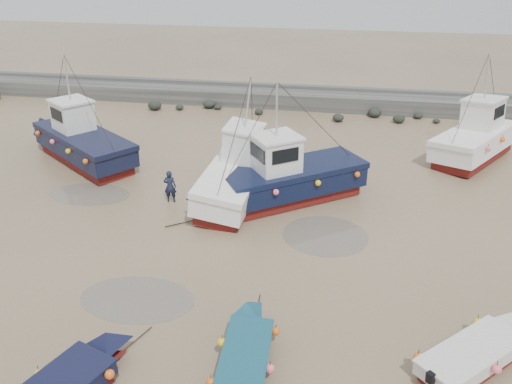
% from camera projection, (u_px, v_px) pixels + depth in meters
% --- Properties ---
extents(ground, '(120.00, 120.00, 0.00)m').
position_uv_depth(ground, '(205.00, 262.00, 20.92)').
color(ground, '#8E775A').
rests_on(ground, ground).
extents(seawall, '(60.00, 4.92, 1.50)m').
position_uv_depth(seawall, '(276.00, 98.00, 39.91)').
color(seawall, '#60605B').
rests_on(seawall, ground).
extents(puddle_a, '(4.43, 4.43, 0.01)m').
position_uv_depth(puddle_a, '(137.00, 299.00, 18.79)').
color(puddle_a, '#625A4F').
rests_on(puddle_a, ground).
extents(puddle_b, '(3.92, 3.92, 0.01)m').
position_uv_depth(puddle_b, '(325.00, 235.00, 22.79)').
color(puddle_b, '#625A4F').
rests_on(puddle_b, ground).
extents(puddle_c, '(4.39, 4.39, 0.01)m').
position_uv_depth(puddle_c, '(90.00, 194.00, 26.43)').
color(puddle_c, '#625A4F').
rests_on(puddle_c, ground).
extents(puddle_d, '(5.81, 5.81, 0.01)m').
position_uv_depth(puddle_d, '(260.00, 167.00, 29.53)').
color(puddle_d, '#625A4F').
rests_on(puddle_d, ground).
extents(dinghy_2, '(1.95, 5.38, 1.43)m').
position_uv_depth(dinghy_2, '(246.00, 348.00, 15.78)').
color(dinghy_2, maroon).
rests_on(dinghy_2, ground).
extents(dinghy_3, '(4.94, 4.59, 1.43)m').
position_uv_depth(dinghy_3, '(480.00, 352.00, 15.66)').
color(dinghy_3, maroon).
rests_on(dinghy_3, ground).
extents(cabin_boat_0, '(9.67, 7.51, 6.22)m').
position_uv_depth(cabin_boat_0, '(78.00, 139.00, 29.95)').
color(cabin_boat_0, maroon).
rests_on(cabin_boat_0, ground).
extents(cabin_boat_1, '(3.25, 10.57, 6.22)m').
position_uv_depth(cabin_boat_1, '(235.00, 170.00, 26.04)').
color(cabin_boat_1, maroon).
rests_on(cabin_boat_1, ground).
extents(cabin_boat_2, '(9.45, 7.14, 6.22)m').
position_uv_depth(cabin_boat_2, '(283.00, 178.00, 25.11)').
color(cabin_boat_2, maroon).
rests_on(cabin_boat_2, ground).
extents(cabin_boat_3, '(6.72, 8.59, 6.22)m').
position_uv_depth(cabin_boat_3, '(481.00, 137.00, 30.23)').
color(cabin_boat_3, maroon).
rests_on(cabin_boat_3, ground).
extents(person, '(0.68, 0.48, 1.74)m').
position_uv_depth(person, '(171.00, 201.00, 25.71)').
color(person, '#161D34').
rests_on(person, ground).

